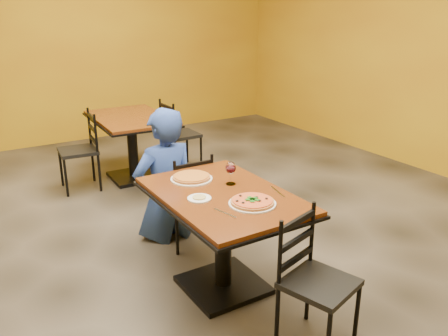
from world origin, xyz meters
TOP-DOWN VIEW (x-y plane):
  - floor at (0.00, 0.00)m, footprint 7.00×8.00m
  - wall_back at (0.00, 4.00)m, footprint 7.00×0.01m
  - table_main at (0.00, -0.50)m, footprint 0.83×1.23m
  - table_second at (0.30, 2.01)m, footprint 0.85×1.23m
  - chair_main_near at (0.16, -1.32)m, footprint 0.47×0.47m
  - chair_main_far at (0.10, 0.28)m, footprint 0.38×0.38m
  - chair_second_left at (-0.33, 2.01)m, footprint 0.43×0.43m
  - chair_second_right at (0.93, 2.01)m, footprint 0.40×0.40m
  - diner at (0.01, 0.49)m, footprint 0.61×0.41m
  - plate_main at (0.06, -0.76)m, footprint 0.31×0.31m
  - pizza_main at (0.06, -0.76)m, footprint 0.28×0.28m
  - plate_far at (-0.06, -0.15)m, footprint 0.31×0.31m
  - pizza_far at (-0.06, -0.15)m, footprint 0.28×0.28m
  - side_plate at (-0.19, -0.50)m, footprint 0.16×0.16m
  - dip at (-0.19, -0.50)m, footprint 0.09×0.09m
  - wine_glass at (0.14, -0.38)m, footprint 0.08×0.08m
  - fork at (-0.16, -0.78)m, footprint 0.06×0.19m
  - knife at (0.33, -0.68)m, footprint 0.06×0.21m

SIDE VIEW (x-z plane):
  - floor at x=0.00m, z-range -0.01..0.01m
  - chair_main_far at x=0.10m, z-range 0.00..0.82m
  - chair_main_near at x=0.16m, z-range 0.00..0.84m
  - chair_second_left at x=-0.33m, z-range 0.00..0.87m
  - chair_second_right at x=0.93m, z-range 0.00..0.88m
  - table_second at x=0.30m, z-range 0.18..0.93m
  - table_main at x=0.00m, z-range 0.18..0.93m
  - diner at x=0.01m, z-range 0.00..1.17m
  - fork at x=-0.16m, z-range 0.75..0.75m
  - knife at x=0.33m, z-range 0.75..0.75m
  - plate_main at x=0.06m, z-range 0.75..0.76m
  - plate_far at x=-0.06m, z-range 0.75..0.76m
  - side_plate at x=-0.19m, z-range 0.75..0.76m
  - dip at x=-0.19m, z-range 0.76..0.77m
  - pizza_main at x=0.06m, z-range 0.76..0.78m
  - pizza_far at x=-0.06m, z-range 0.76..0.78m
  - wine_glass at x=0.14m, z-range 0.75..0.93m
  - wall_back at x=0.00m, z-range 0.00..3.00m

